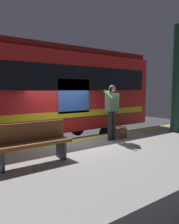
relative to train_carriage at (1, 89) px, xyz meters
name	(u,v)px	position (x,y,z in m)	size (l,w,h in m)	color
ground_plane	(73,165)	(-1.61, 2.30, -2.55)	(26.78, 26.78, 0.00)	#3D3D3F
platform	(118,170)	(-1.61, 4.44, -2.10)	(17.85, 4.28, 0.90)	gray
safety_line	(78,141)	(-1.61, 2.60, -1.64)	(17.50, 0.16, 0.01)	yellow
track_rail_near	(51,153)	(-1.61, 0.71, -2.47)	(23.21, 0.08, 0.16)	slate
track_rail_far	(36,146)	(-1.61, -0.72, -2.47)	(23.21, 0.08, 0.16)	slate
train_carriage	(1,89)	(0.00, 0.00, 0.00)	(12.77, 2.91, 4.02)	red
passenger	(112,108)	(-2.53, 3.19, -0.59)	(0.57, 0.55, 1.78)	#262628
handbag	(121,133)	(-3.01, 3.16, -1.47)	(0.35, 0.32, 0.39)	#59331E
station_column	(178,79)	(-5.56, 3.60, 0.38)	(0.44, 0.44, 4.06)	#1E3F2D
bench	(32,141)	(0.47, 3.83, -1.15)	(1.76, 0.44, 0.90)	brown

